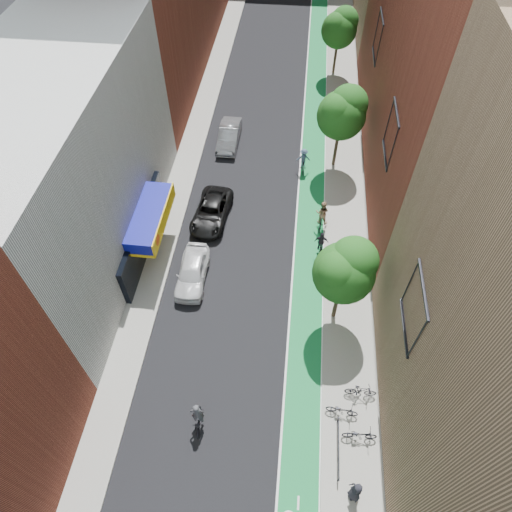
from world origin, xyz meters
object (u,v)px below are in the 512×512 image
(parked_car_silver, at_px, (229,136))
(cyclist_lane_near, at_px, (322,216))
(parked_car_white, at_px, (192,272))
(cyclist_lane_far, at_px, (303,161))
(pedestrian, at_px, (356,491))
(cyclist_lead, at_px, (198,418))
(parked_car_black, at_px, (211,212))
(cyclist_lane_mid, at_px, (321,246))

(parked_car_silver, bearing_deg, cyclist_lane_near, -47.78)
(parked_car_white, distance_m, cyclist_lane_far, 13.08)
(parked_car_silver, relative_size, pedestrian, 2.80)
(cyclist_lead, bearing_deg, parked_car_white, -83.44)
(parked_car_white, xyz_separation_m, pedestrian, (9.81, -11.62, 0.20))
(parked_car_black, xyz_separation_m, cyclist_lane_mid, (7.70, -2.41, 0.04))
(parked_car_black, height_order, cyclist_lane_mid, cyclist_lane_mid)
(parked_car_white, height_order, parked_car_silver, parked_car_white)
(parked_car_white, height_order, pedestrian, pedestrian)
(cyclist_lane_mid, height_order, cyclist_lane_far, cyclist_lane_far)
(parked_car_black, xyz_separation_m, cyclist_lane_far, (6.20, 5.95, 0.18))
(cyclist_lane_far, distance_m, pedestrian, 23.20)
(parked_car_black, distance_m, cyclist_lane_far, 8.59)
(parked_car_silver, distance_m, cyclist_lane_near, 11.57)
(parked_car_white, distance_m, cyclist_lane_mid, 8.55)
(cyclist_lane_far, bearing_deg, cyclist_lead, 70.97)
(parked_car_white, bearing_deg, cyclist_lane_near, 33.35)
(cyclist_lead, distance_m, cyclist_lane_mid, 13.42)
(parked_car_white, relative_size, pedestrian, 2.73)
(cyclist_lead, distance_m, pedestrian, 8.16)
(cyclist_lane_mid, bearing_deg, cyclist_lane_far, -78.25)
(parked_car_black, bearing_deg, pedestrian, -55.94)
(cyclist_lane_near, bearing_deg, parked_car_black, 8.46)
(parked_car_silver, bearing_deg, parked_car_black, -89.51)
(cyclist_lead, height_order, cyclist_lane_mid, cyclist_lead)
(parked_car_white, bearing_deg, cyclist_lane_mid, 19.37)
(parked_car_silver, height_order, cyclist_lead, cyclist_lead)
(cyclist_lead, distance_m, cyclist_lane_near, 15.71)
(parked_car_black, xyz_separation_m, cyclist_lead, (1.76, -14.45, 0.09))
(parked_car_black, bearing_deg, parked_car_white, -88.39)
(parked_car_silver, relative_size, cyclist_lane_near, 2.01)
(parked_car_silver, bearing_deg, pedestrian, -69.25)
(pedestrian, bearing_deg, cyclist_lane_mid, 167.19)
(cyclist_lead, distance_m, cyclist_lane_far, 20.87)
(parked_car_black, distance_m, pedestrian, 19.49)
(cyclist_lead, xyz_separation_m, pedestrian, (7.74, -2.57, 0.19))
(cyclist_lane_near, height_order, pedestrian, cyclist_lane_near)
(parked_car_black, xyz_separation_m, parked_car_silver, (0.00, 8.72, 0.06))
(parked_car_white, xyz_separation_m, parked_car_black, (0.31, 5.39, -0.07))
(parked_car_white, height_order, cyclist_lane_near, cyclist_lane_near)
(cyclist_lane_far, bearing_deg, pedestrian, 91.44)
(cyclist_lane_near, xyz_separation_m, cyclist_lane_mid, (0.00, -2.50, -0.27))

